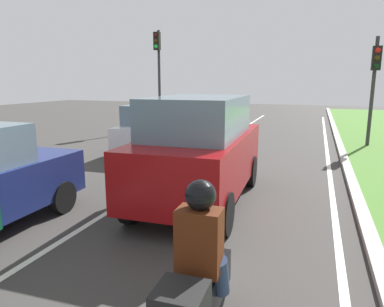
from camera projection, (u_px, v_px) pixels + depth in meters
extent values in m
plane|color=#383533|center=(218.00, 157.00, 12.27)|extent=(60.00, 60.00, 0.00)
cube|color=silver|center=(199.00, 156.00, 12.49)|extent=(0.12, 32.00, 0.01)
cube|color=silver|center=(329.00, 165.00, 11.10)|extent=(0.12, 32.00, 0.01)
cube|color=#9E9B93|center=(346.00, 164.00, 10.92)|extent=(0.24, 48.00, 0.12)
cube|color=maroon|center=(200.00, 160.00, 7.55)|extent=(2.04, 4.56, 1.10)
cube|color=slate|center=(198.00, 116.00, 7.22)|extent=(1.79, 2.75, 0.80)
cylinder|color=black|center=(185.00, 166.00, 9.35)|extent=(0.24, 0.77, 0.76)
cylinder|color=black|center=(251.00, 171.00, 8.83)|extent=(0.24, 0.77, 0.76)
cylinder|color=black|center=(131.00, 203.00, 6.49)|extent=(0.24, 0.77, 0.76)
cylinder|color=black|center=(224.00, 214.00, 5.97)|extent=(0.24, 0.77, 0.76)
cylinder|color=black|center=(62.00, 197.00, 7.03)|extent=(0.23, 0.64, 0.64)
cube|color=silver|center=(154.00, 134.00, 12.83)|extent=(1.78, 3.76, 0.80)
cube|color=slate|center=(151.00, 114.00, 12.45)|extent=(1.55, 1.96, 0.68)
cylinder|color=black|center=(150.00, 139.00, 14.30)|extent=(0.24, 0.61, 0.60)
cylinder|color=black|center=(185.00, 141.00, 13.87)|extent=(0.24, 0.61, 0.60)
cylinder|color=black|center=(120.00, 150.00, 11.95)|extent=(0.24, 0.61, 0.60)
cylinder|color=black|center=(161.00, 153.00, 11.51)|extent=(0.24, 0.61, 0.60)
cube|color=black|center=(201.00, 298.00, 3.33)|extent=(0.31, 1.41, 0.36)
ellipsoid|color=black|center=(211.00, 259.00, 3.61)|extent=(0.29, 0.51, 0.24)
cube|color=black|center=(181.00, 307.00, 2.76)|extent=(0.41, 0.41, 0.32)
cylinder|color=black|center=(218.00, 285.00, 4.04)|extent=(0.11, 0.60, 0.60)
cube|color=#4C1E0C|center=(199.00, 241.00, 3.16)|extent=(0.41, 0.27, 0.60)
sphere|color=black|center=(200.00, 195.00, 3.10)|extent=(0.28, 0.28, 0.28)
cylinder|color=navy|center=(186.00, 270.00, 3.40)|extent=(0.17, 0.30, 0.45)
cylinder|color=navy|center=(220.00, 276.00, 3.30)|extent=(0.17, 0.30, 0.45)
cylinder|color=#2D2D2D|center=(372.00, 93.00, 13.80)|extent=(0.14, 0.14, 4.26)
cube|color=black|center=(377.00, 58.00, 13.35)|extent=(0.32, 0.24, 0.90)
sphere|color=red|center=(378.00, 50.00, 13.17)|extent=(0.20, 0.20, 0.20)
sphere|color=#382B0C|center=(377.00, 58.00, 13.23)|extent=(0.20, 0.20, 0.20)
sphere|color=black|center=(376.00, 66.00, 13.28)|extent=(0.20, 0.20, 0.20)
cylinder|color=#2D2D2D|center=(159.00, 81.00, 18.84)|extent=(0.14, 0.14, 5.19)
cube|color=black|center=(157.00, 41.00, 18.24)|extent=(0.32, 0.24, 0.90)
sphere|color=#3F0F0F|center=(156.00, 35.00, 18.07)|extent=(0.20, 0.20, 0.20)
sphere|color=#382B0C|center=(156.00, 41.00, 18.12)|extent=(0.20, 0.20, 0.20)
sphere|color=green|center=(156.00, 46.00, 18.18)|extent=(0.20, 0.20, 0.20)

